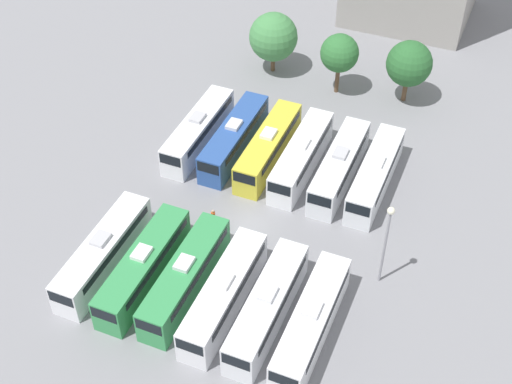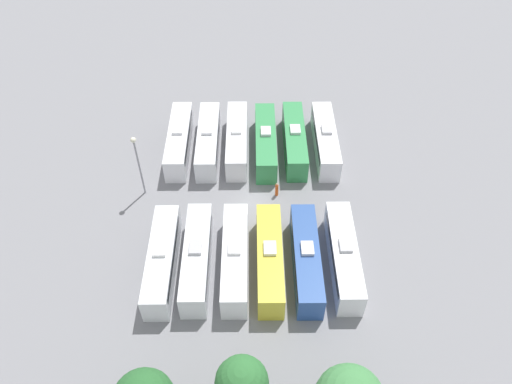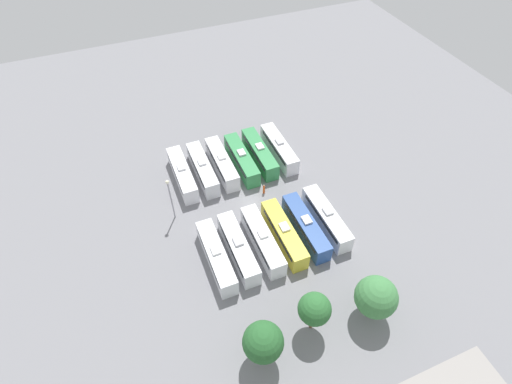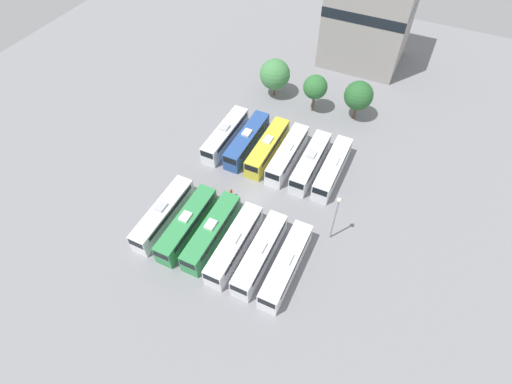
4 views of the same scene
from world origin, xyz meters
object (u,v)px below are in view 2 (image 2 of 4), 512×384
(bus_1, at_px, (295,140))
(bus_10, at_px, (197,258))
(bus_11, at_px, (162,260))
(bus_7, at_px, (306,258))
(light_pole, at_px, (137,157))
(tree_1, at_px, (242,383))
(bus_4, at_px, (208,140))
(bus_9, at_px, (235,258))
(bus_5, at_px, (179,140))
(bus_0, at_px, (325,140))
(bus_3, at_px, (237,139))
(bus_2, at_px, (266,141))
(bus_8, at_px, (270,258))
(bus_6, at_px, (344,255))
(worker_person, at_px, (277,190))

(bus_1, relative_size, bus_10, 1.00)
(bus_10, height_order, bus_11, same)
(bus_7, height_order, light_pole, light_pole)
(tree_1, bearing_deg, bus_4, -81.83)
(bus_9, bearing_deg, bus_5, -67.97)
(tree_1, bearing_deg, bus_1, -100.95)
(bus_4, bearing_deg, bus_9, 101.63)
(bus_1, xyz_separation_m, bus_11, (14.05, 17.91, 0.00))
(bus_0, relative_size, tree_1, 1.72)
(bus_7, bearing_deg, bus_4, -59.32)
(bus_1, bearing_deg, bus_3, -0.74)
(bus_7, height_order, bus_9, same)
(bus_2, distance_m, bus_3, 3.54)
(bus_2, xyz_separation_m, bus_8, (0.01, 17.54, 0.00))
(bus_0, distance_m, tree_1, 33.03)
(bus_3, bearing_deg, bus_2, 173.37)
(bus_7, distance_m, bus_8, 3.58)
(bus_2, relative_size, bus_5, 1.00)
(bus_8, xyz_separation_m, bus_9, (3.38, -0.10, 0.00))
(bus_2, xyz_separation_m, bus_11, (10.49, 17.59, 0.00))
(bus_4, height_order, bus_7, same)
(bus_6, relative_size, light_pole, 1.44)
(bus_5, height_order, bus_7, same)
(bus_9, bearing_deg, bus_0, -121.17)
(bus_1, bearing_deg, bus_11, 51.89)
(bus_0, relative_size, light_pole, 1.44)
(bus_7, bearing_deg, bus_8, -0.70)
(bus_7, distance_m, bus_11, 14.06)
(bus_4, distance_m, bus_7, 20.78)
(bus_6, distance_m, bus_8, 7.28)
(bus_4, bearing_deg, light_pole, 46.08)
(bus_2, xyz_separation_m, bus_9, (3.38, 17.44, 0.00))
(bus_2, height_order, worker_person, bus_2)
(bus_1, bearing_deg, bus_4, 0.17)
(bus_5, xyz_separation_m, bus_8, (-10.58, 17.91, 0.00))
(bus_2, relative_size, tree_1, 1.72)
(bus_10, bearing_deg, bus_2, -112.28)
(bus_6, distance_m, light_pole, 23.91)
(bus_2, bearing_deg, bus_4, -2.33)
(bus_2, bearing_deg, bus_9, 79.03)
(bus_3, bearing_deg, bus_6, 121.40)
(bus_8, relative_size, worker_person, 6.34)
(bus_6, bearing_deg, bus_1, -78.08)
(bus_10, xyz_separation_m, light_pole, (6.81, -10.50, 3.81))
(bus_11, xyz_separation_m, worker_person, (-11.59, -10.19, -0.81))
(bus_6, bearing_deg, bus_5, -44.63)
(bus_8, bearing_deg, bus_11, 0.31)
(bus_9, bearing_deg, bus_1, -111.34)
(bus_0, bearing_deg, bus_4, -0.11)
(bus_1, relative_size, worker_person, 6.34)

